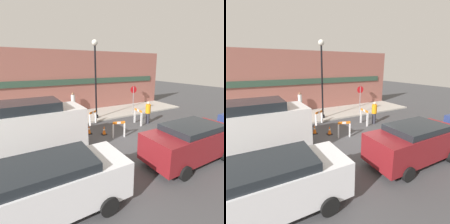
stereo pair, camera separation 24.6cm
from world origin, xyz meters
The scene contains 16 objects.
ground_plane centered at (0.00, 0.00, 0.00)m, with size 60.00×60.00×0.00m, color #424244.
sidewalk_slab centered at (0.00, 6.35, 0.06)m, with size 18.00×3.70×0.12m.
storefront_facade centered at (0.00, 8.28, 2.75)m, with size 18.00×0.22×5.50m.
streetlamp_post centered at (-0.04, 5.18, 3.88)m, with size 0.44×0.44×5.92m.
stop_sign centered at (3.44, 4.98, 1.70)m, with size 0.60×0.09×2.37m.
barricade_0 centered at (2.07, 2.51, 0.62)m, with size 0.23×0.96×1.14m.
barricade_1 centered at (-0.80, 4.17, 0.53)m, with size 0.74×0.51×0.99m.
barricade_2 centered at (-0.43, 1.17, 0.54)m, with size 0.77×0.32×1.01m.
traffic_cone_0 centered at (-1.77, 2.58, 0.29)m, with size 0.30×0.30×0.60m.
traffic_cone_1 centered at (-0.99, 2.01, 0.27)m, with size 0.30×0.30×0.57m.
traffic_cone_2 centered at (-1.52, 4.02, 0.22)m, with size 0.30×0.30×0.46m.
person_worker centered at (2.87, 2.37, 0.88)m, with size 0.43×0.43×1.66m.
person_pedestrian centered at (-1.11, 7.70, 1.09)m, with size 0.47×0.47×1.80m.
parked_car_0 centered at (-5.06, -2.63, 0.97)m, with size 4.47×1.94×1.72m.
parked_car_1 centered at (0.97, -2.63, 0.98)m, with size 4.53×2.00×1.74m.
work_van centered at (-5.17, 1.32, 1.44)m, with size 4.85×2.26×2.68m.
Camera 1 is at (-5.68, -7.15, 4.24)m, focal length 28.00 mm.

